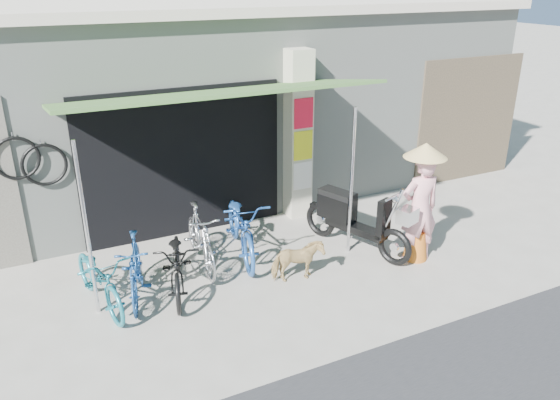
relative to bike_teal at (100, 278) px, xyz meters
name	(u,v)px	position (x,y,z in m)	size (l,w,h in m)	color
ground	(323,286)	(2.92, -0.87, -0.43)	(80.00, 80.00, 0.00)	#9A958B
bicycle_shop	(202,94)	(2.92, 4.23, 1.41)	(12.30, 5.30, 3.66)	#9FA49C
shop_pillar	(297,136)	(3.77, 1.58, 1.07)	(0.42, 0.44, 3.00)	beige
awning	(217,96)	(2.02, 0.76, 2.09)	(4.60, 1.88, 2.72)	#3A612B
neighbour_right	(468,120)	(7.92, 1.72, 0.87)	(2.60, 0.06, 2.60)	brown
bike_teal	(100,278)	(0.00, 0.00, 0.00)	(0.57, 1.62, 0.85)	#1C7381
bike_blue	(135,269)	(0.47, 0.00, 0.02)	(0.42, 1.48, 0.89)	#1E4B8A
bike_black	(178,263)	(1.04, -0.08, 0.01)	(0.58, 1.66, 0.87)	black
bike_silver	(201,238)	(1.54, 0.44, 0.05)	(0.45, 1.59, 0.95)	#AEAEB3
bike_navy	(241,225)	(2.24, 0.53, 0.09)	(0.68, 1.95, 1.02)	#22519D
street_dog	(298,261)	(2.66, -0.56, -0.11)	(0.34, 0.74, 0.63)	#A57457
moped	(354,219)	(3.94, -0.06, 0.10)	(0.93, 1.97, 1.16)	black
nun	(420,204)	(4.64, -0.78, 0.50)	(0.67, 0.64, 1.88)	pink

